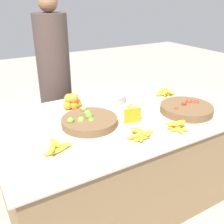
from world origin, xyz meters
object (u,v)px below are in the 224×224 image
Objects in this scene: tomato_basket at (187,109)px; metal_bowl at (109,98)px; price_sign at (133,116)px; vendor_person at (55,86)px; lime_bowl at (89,121)px.

tomato_basket is 0.66m from metal_bowl.
metal_bowl is at bearing 94.46° from price_sign.
lime_bowl is at bearing -94.43° from vendor_person.
lime_bowl is 0.93m from vendor_person.
price_sign is 1.08m from vendor_person.
tomato_basket is at bearing -50.77° from metal_bowl.
metal_bowl is 0.46m from price_sign.
tomato_basket is (0.76, -0.19, 0.00)m from lime_bowl.
tomato_basket is 3.20× the size of price_sign.
metal_bowl is (0.34, 0.32, 0.01)m from lime_bowl.
metal_bowl is (-0.42, 0.51, 0.00)m from tomato_basket.
tomato_basket is 0.25× the size of vendor_person.
vendor_person is (0.07, 0.92, -0.02)m from lime_bowl.
tomato_basket reaches higher than metal_bowl.
vendor_person is at bearing 113.26° from price_sign.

